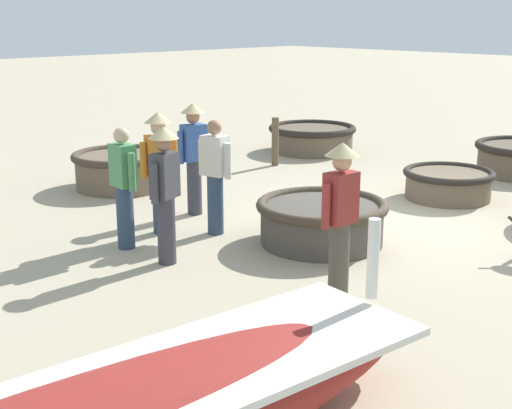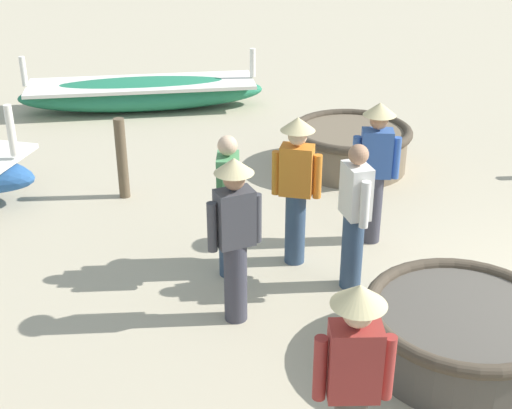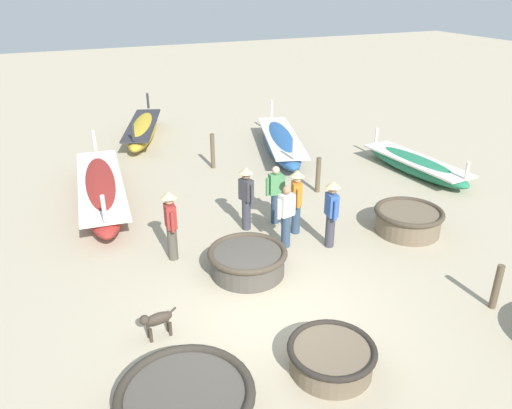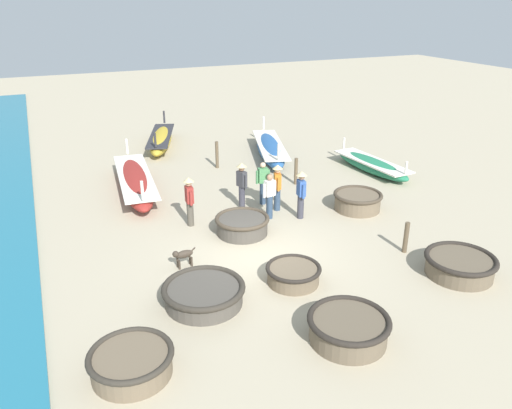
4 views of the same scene
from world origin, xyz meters
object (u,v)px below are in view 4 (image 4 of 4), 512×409
Objects in this scene: coracle_front_left at (348,328)px; fisherman_standing_left at (189,198)px; fisherman_with_hat at (277,184)px; coracle_far_right at (293,274)px; coracle_beside_post at (358,200)px; dog at (183,255)px; coracle_center at (460,265)px; coracle_front_right at (131,362)px; long_boat_red_hull at (270,149)px; fisherman_standing_right at (263,182)px; mooring_post_mid_beach at (217,155)px; coracle_nearest at (242,224)px; long_boat_blue_hull at (135,181)px; coracle_weathered at (204,293)px; long_boat_ochre_hull at (161,140)px; fisherman_crouching at (301,192)px; fisherman_hauling at (242,182)px; long_boat_green_hull at (372,165)px; fisherman_by_coracle at (270,195)px; mooring_post_inland at (406,237)px; mooring_post_shoreline at (296,171)px.

coracle_front_left is 7.26m from fisherman_standing_left.
coracle_front_left is 7.33m from fisherman_with_hat.
fisherman_with_hat reaches higher than coracle_far_right.
coracle_beside_post reaches higher than dog.
coracle_center is 8.29m from fisherman_standing_left.
coracle_center is at bearing -66.75° from fisherman_with_hat.
fisherman_standing_left reaches higher than coracle_front_right.
long_boat_red_hull is (-0.11, 11.72, 0.07)m from coracle_center.
fisherman_standing_right reaches higher than coracle_center.
coracle_front_right is 12.92m from mooring_post_mid_beach.
coracle_far_right is 3.26m from coracle_nearest.
long_boat_red_hull is 2.87m from mooring_post_mid_beach.
long_boat_blue_hull is at bearing 114.70° from coracle_nearest.
coracle_weathered is 0.41× the size of long_boat_ochre_hull.
fisherman_crouching is at bearing -77.78° from long_boat_ochre_hull.
fisherman_hauling is at bearing 82.62° from coracle_far_right.
fisherman_hauling reaches higher than coracle_beside_post.
fisherman_hauling is 4.60m from mooring_post_mid_beach.
long_boat_green_hull is 6.61m from fisherman_by_coracle.
coracle_far_right is at bearing 89.60° from coracle_front_left.
fisherman_by_coracle is (1.27, -9.92, 0.46)m from long_boat_ochre_hull.
mooring_post_mid_beach is (3.82, 9.69, 0.31)m from coracle_weathered.
long_boat_blue_hull is 3.62× the size of fisherman_standing_left.
coracle_nearest is 0.40× the size of long_boat_green_hull.
mooring_post_mid_beach is at bearing 62.74° from coracle_front_right.
fisherman_standing_left and fisherman_crouching have the same top height.
dog is (-6.59, -8.30, -0.01)m from long_boat_red_hull.
mooring_post_inland is at bearing -118.28° from long_boat_green_hull.
dog is 6.47m from mooring_post_inland.
coracle_center is 6.45m from coracle_nearest.
fisherman_with_hat is at bearing -113.03° from long_boat_red_hull.
coracle_center is 2.00× the size of mooring_post_inland.
coracle_front_right is at bearing -149.87° from coracle_beside_post.
fisherman_by_coracle is at bearing 169.56° from coracle_beside_post.
dog is at bearing -148.45° from fisherman_with_hat.
fisherman_hauling is (-3.61, 6.65, 0.64)m from coracle_center.
fisherman_with_hat is at bearing -33.24° from fisherman_hauling.
coracle_front_right is at bearing -158.85° from coracle_far_right.
coracle_beside_post is 6.91m from dog.
coracle_center is 7.53m from dog.
fisherman_hauling reaches higher than coracle_nearest.
fisherman_standing_left is (-1.43, 4.50, 0.70)m from coracle_far_right.
fisherman_hauling reaches higher than long_boat_ochre_hull.
dog is (-3.92, -3.27, -0.46)m from fisherman_standing_right.
mooring_post_shoreline is (-0.78, 3.14, 0.20)m from coracle_beside_post.
fisherman_standing_left is at bearing 107.68° from coracle_far_right.
fisherman_by_coracle is 2.29× the size of dog.
fisherman_with_hat is (1.82, -9.40, 0.58)m from long_boat_ochre_hull.
coracle_nearest is at bearing -145.87° from fisherman_with_hat.
long_boat_blue_hull is 3.85× the size of fisherman_by_coracle.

